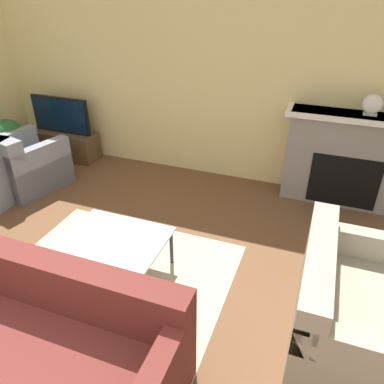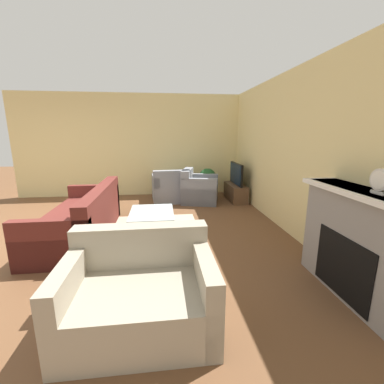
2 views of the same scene
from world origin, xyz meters
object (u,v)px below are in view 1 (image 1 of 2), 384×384
at_px(coffee_table, 115,242).
at_px(potted_plant, 9,139).
at_px(tv, 61,115).
at_px(couch_loveseat, 353,312).
at_px(couch_sectional, 20,345).
at_px(armchair_accent, 24,166).
at_px(mantel_clock, 372,105).

relative_size(coffee_table, potted_plant, 1.20).
xyz_separation_m(tv, couch_loveseat, (4.16, -2.08, -0.39)).
bearing_deg(tv, potted_plant, -123.18).
xyz_separation_m(couch_sectional, couch_loveseat, (2.16, 1.11, 0.01)).
relative_size(tv, armchair_accent, 0.93).
bearing_deg(mantel_clock, couch_sectional, -123.30).
distance_m(couch_sectional, potted_plant, 3.52).
distance_m(couch_sectional, mantel_clock, 4.05).
distance_m(couch_sectional, coffee_table, 1.15).
distance_m(couch_sectional, couch_loveseat, 2.43).
distance_m(couch_sectional, armchair_accent, 2.94).
distance_m(couch_loveseat, mantel_clock, 2.39).
bearing_deg(couch_loveseat, mantel_clock, 0.04).
bearing_deg(armchair_accent, potted_plant, -18.37).
height_order(couch_loveseat, coffee_table, couch_loveseat).
distance_m(tv, couch_sectional, 3.78).
bearing_deg(couch_sectional, coffee_table, 85.37).
bearing_deg(couch_sectional, couch_loveseat, 27.11).
xyz_separation_m(couch_sectional, armchair_accent, (-1.93, 2.22, 0.01)).
height_order(potted_plant, mantel_clock, mantel_clock).
relative_size(tv, mantel_clock, 4.03).
bearing_deg(coffee_table, mantel_clock, 46.05).
bearing_deg(tv, armchair_accent, -85.70).
height_order(couch_loveseat, potted_plant, couch_loveseat).
relative_size(armchair_accent, coffee_table, 1.11).
bearing_deg(couch_sectional, mantel_clock, 56.70).
xyz_separation_m(potted_plant, mantel_clock, (4.58, 0.75, 0.77)).
distance_m(tv, mantel_clock, 4.20).
xyz_separation_m(tv, armchair_accent, (0.07, -0.97, -0.38)).
distance_m(armchair_accent, mantel_clock, 4.33).
bearing_deg(coffee_table, couch_sectional, -94.63).
relative_size(couch_sectional, potted_plant, 2.97).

